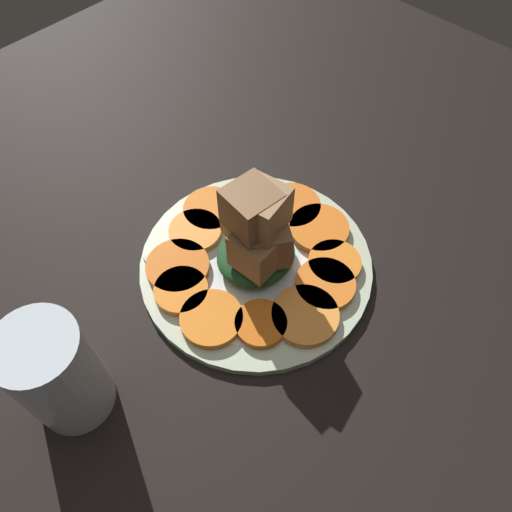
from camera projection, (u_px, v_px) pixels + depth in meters
The scene contains 17 objects.
table_slab at pixel (256, 271), 58.41cm from camera, with size 120.00×120.00×2.00cm, color black.
plate at pixel (256, 264), 57.16cm from camera, with size 26.43×26.43×1.05cm.
carrot_slice_0 at pixel (319, 229), 58.78cm from camera, with size 7.06×7.06×0.88cm, color orange.
carrot_slice_1 at pixel (292, 206), 60.74cm from camera, with size 7.00×7.00×0.88cm, color orange.
carrot_slice_2 at pixel (252, 200), 61.30cm from camera, with size 6.21×6.21×0.88cm, color orange.
carrot_slice_3 at pixel (211, 209), 60.45cm from camera, with size 6.78×6.78×0.88cm, color orange.
carrot_slice_4 at pixel (195, 231), 58.56cm from camera, with size 6.20×6.20×0.88cm, color orange.
carrot_slice_5 at pixel (178, 266), 55.74cm from camera, with size 7.13×7.13×0.88cm, color orange.
carrot_slice_6 at pixel (181, 291), 53.96cm from camera, with size 5.90×5.90×0.88cm, color orange.
carrot_slice_7 at pixel (211, 318), 52.03cm from camera, with size 6.67×6.67×0.88cm, color orange.
carrot_slice_8 at pixel (261, 324), 51.69cm from camera, with size 5.48×5.48×0.88cm, color #D56014.
carrot_slice_9 at pixel (305, 315), 52.24cm from camera, with size 7.13×7.13×0.88cm, color orange.
carrot_slice_10 at pixel (325, 284), 54.40cm from camera, with size 6.64×6.64×0.88cm, color orange.
carrot_slice_11 at pixel (334, 263), 56.01cm from camera, with size 5.98×5.98×0.88cm, color orange.
center_pile at pixel (256, 236), 52.13cm from camera, with size 9.20×9.02×12.09cm.
fork at pixel (223, 221), 59.73cm from camera, with size 19.56×5.94×0.40cm.
water_glass at pixel (58, 374), 43.68cm from camera, with size 7.36×7.36×12.46cm.
Camera 1 is at (23.03, 21.85, 50.07)cm, focal length 35.00 mm.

